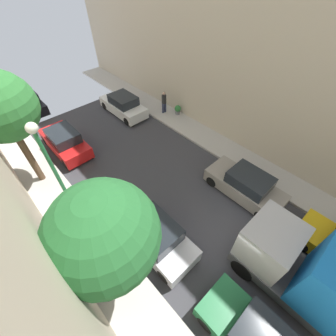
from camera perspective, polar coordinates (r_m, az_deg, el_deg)
ground at (r=11.37m, az=16.53°, el=-17.64°), size 32.00×32.00×0.00m
sidewalk_left at (r=9.89m, az=-4.08°, el=-36.24°), size 2.00×44.00×0.15m
sidewalk_right at (r=14.42m, az=27.90°, el=-3.75°), size 2.00×44.00×0.15m
parked_car_left_1 at (r=10.32m, az=-3.59°, el=-16.56°), size 1.78×4.20×1.57m
parked_car_left_2 at (r=16.00m, az=-24.98°, el=6.21°), size 1.78×4.20×1.57m
parked_car_left_3 at (r=21.85m, az=-32.46°, el=14.05°), size 1.78×4.20×1.57m
parked_car_right_2 at (r=12.57m, az=19.31°, el=-4.22°), size 1.78×4.20×1.57m
parked_car_right_3 at (r=18.58m, az=-11.39°, el=15.50°), size 1.78×4.20×1.57m
pedestrian at (r=18.02m, az=-1.03°, el=16.67°), size 0.40×0.36×1.72m
street_tree_0 at (r=6.25m, az=-16.12°, el=-16.37°), size 3.02×3.02×5.89m
street_tree_2 at (r=12.41m, az=-37.23°, el=12.15°), size 3.19×3.19×6.23m
potted_plant_0 at (r=10.07m, az=-19.33°, el=-24.90°), size 0.68×0.68×1.00m
potted_plant_2 at (r=18.06m, az=2.53°, el=14.81°), size 0.50×0.50×0.73m
lamp_post at (r=10.23m, az=-28.33°, el=1.89°), size 0.44×0.44×5.26m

